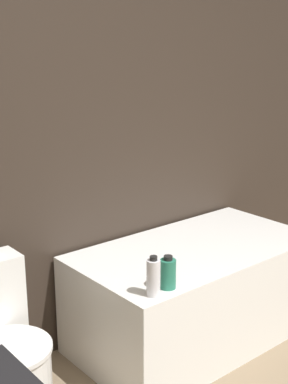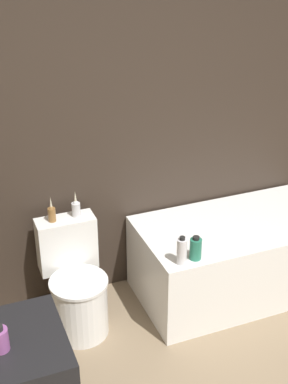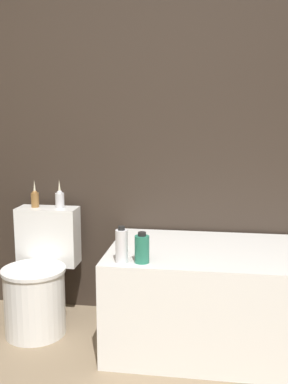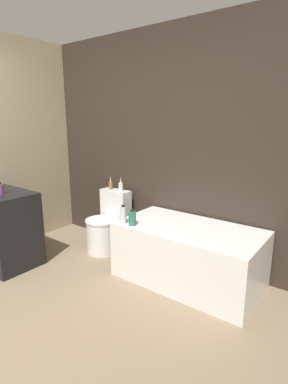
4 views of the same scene
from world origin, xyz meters
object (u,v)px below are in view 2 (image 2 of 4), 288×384
object	(u,v)px
bathtub	(235,256)
shampoo_bottle_short	(196,249)
soap_bottle_glass	(0,339)
shampoo_bottle_tall	(182,251)
toilet	(76,287)
vase_gold	(52,213)
vase_silver	(76,208)

from	to	relation	value
bathtub	shampoo_bottle_short	bearing A→B (deg)	-148.98
soap_bottle_glass	shampoo_bottle_short	size ratio (longest dim) A/B	0.79
shampoo_bottle_tall	shampoo_bottle_short	bearing A→B (deg)	8.65
toilet	bathtub	bearing A→B (deg)	-2.49
vase_gold	shampoo_bottle_tall	bearing A→B (deg)	-38.74
vase_silver	shampoo_bottle_tall	bearing A→B (deg)	-47.03
toilet	vase_silver	distance (m)	0.53
vase_gold	shampoo_bottle_short	size ratio (longest dim) A/B	1.11
shampoo_bottle_tall	shampoo_bottle_short	xyz separation A→B (m)	(0.10, 0.02, -0.02)
shampoo_bottle_tall	shampoo_bottle_short	world-z (taller)	shampoo_bottle_tall
vase_gold	shampoo_bottle_short	world-z (taller)	vase_gold
toilet	shampoo_bottle_tall	size ratio (longest dim) A/B	3.80
bathtub	vase_gold	distance (m)	1.39
bathtub	vase_silver	xyz separation A→B (m)	(-1.11, 0.25, 0.51)
vase_gold	vase_silver	size ratio (longest dim) A/B	0.98
toilet	vase_gold	size ratio (longest dim) A/B	4.10
soap_bottle_glass	vase_silver	size ratio (longest dim) A/B	0.70
bathtub	vase_silver	distance (m)	1.24
bathtub	soap_bottle_glass	bearing A→B (deg)	-151.94
shampoo_bottle_tall	bathtub	bearing A→B (deg)	27.55
vase_silver	shampoo_bottle_tall	xyz separation A→B (m)	(0.52, -0.56, -0.13)
soap_bottle_glass	bathtub	bearing A→B (deg)	28.06
vase_silver	bathtub	bearing A→B (deg)	-12.70
toilet	soap_bottle_glass	world-z (taller)	soap_bottle_glass
shampoo_bottle_short	toilet	bearing A→B (deg)	154.07
toilet	shampoo_bottle_tall	bearing A→B (deg)	-30.83
soap_bottle_glass	vase_gold	size ratio (longest dim) A/B	0.72
vase_gold	shampoo_bottle_tall	distance (m)	0.88
bathtub	vase_gold	bearing A→B (deg)	169.24
shampoo_bottle_short	vase_silver	bearing A→B (deg)	139.03
bathtub	shampoo_bottle_short	world-z (taller)	shampoo_bottle_short
bathtub	shampoo_bottle_tall	size ratio (longest dim) A/B	7.31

